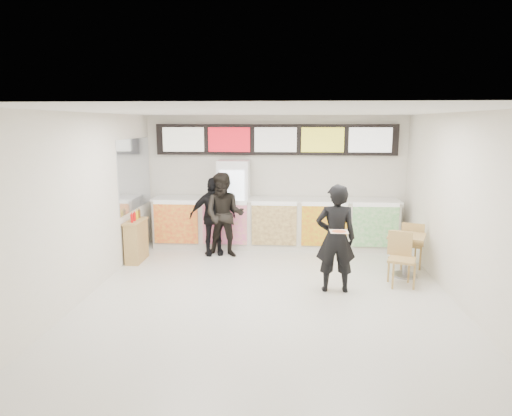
# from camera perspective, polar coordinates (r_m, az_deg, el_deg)

# --- Properties ---
(floor) EXTENTS (7.00, 7.00, 0.00)m
(floor) POSITION_cam_1_polar(r_m,az_deg,el_deg) (7.64, 1.59, -11.15)
(floor) COLOR beige
(floor) RESTS_ON ground
(ceiling) EXTENTS (7.00, 7.00, 0.00)m
(ceiling) POSITION_cam_1_polar(r_m,az_deg,el_deg) (7.10, 1.71, 11.96)
(ceiling) COLOR white
(ceiling) RESTS_ON wall_back
(wall_back) EXTENTS (6.00, 0.00, 6.00)m
(wall_back) POSITION_cam_1_polar(r_m,az_deg,el_deg) (10.68, 2.44, 3.45)
(wall_back) COLOR silver
(wall_back) RESTS_ON floor
(wall_left) EXTENTS (0.00, 7.00, 7.00)m
(wall_left) POSITION_cam_1_polar(r_m,az_deg,el_deg) (7.93, -20.56, 0.26)
(wall_left) COLOR silver
(wall_left) RESTS_ON floor
(wall_right) EXTENTS (0.00, 7.00, 7.00)m
(wall_right) POSITION_cam_1_polar(r_m,az_deg,el_deg) (7.71, 24.53, -0.32)
(wall_right) COLOR silver
(wall_right) RESTS_ON floor
(service_counter) EXTENTS (5.56, 0.77, 1.14)m
(service_counter) POSITION_cam_1_polar(r_m,az_deg,el_deg) (10.44, 2.33, -1.89)
(service_counter) COLOR silver
(service_counter) RESTS_ON floor
(menu_board) EXTENTS (5.50, 0.14, 0.70)m
(menu_board) POSITION_cam_1_polar(r_m,az_deg,el_deg) (10.51, 2.46, 8.54)
(menu_board) COLOR black
(menu_board) RESTS_ON wall_back
(drinks_fridge) EXTENTS (0.70, 0.67, 2.00)m
(drinks_fridge) POSITION_cam_1_polar(r_m,az_deg,el_deg) (10.43, -2.78, 0.51)
(drinks_fridge) COLOR white
(drinks_fridge) RESTS_ON floor
(mirror_panel) EXTENTS (0.01, 2.00, 1.50)m
(mirror_panel) POSITION_cam_1_polar(r_m,az_deg,el_deg) (10.15, -14.89, 4.15)
(mirror_panel) COLOR #B2B7BF
(mirror_panel) RESTS_ON wall_left
(customer_main) EXTENTS (0.68, 0.45, 1.84)m
(customer_main) POSITION_cam_1_polar(r_m,az_deg,el_deg) (7.78, 9.92, -3.77)
(customer_main) COLOR black
(customer_main) RESTS_ON floor
(customer_left) EXTENTS (0.93, 0.75, 1.80)m
(customer_left) POSITION_cam_1_polar(r_m,az_deg,el_deg) (9.69, -3.99, -0.89)
(customer_left) COLOR black
(customer_left) RESTS_ON floor
(customer_mid) EXTENTS (1.07, 0.67, 1.69)m
(customer_mid) POSITION_cam_1_polar(r_m,az_deg,el_deg) (9.87, -5.45, -1.03)
(customer_mid) COLOR black
(customer_mid) RESTS_ON floor
(pizza_slice) EXTENTS (0.36, 0.36, 0.02)m
(pizza_slice) POSITION_cam_1_polar(r_m,az_deg,el_deg) (7.29, 10.33, -2.86)
(pizza_slice) COLOR beige
(pizza_slice) RESTS_ON customer_main
(cafe_table) EXTENTS (0.97, 1.66, 0.94)m
(cafe_table) POSITION_cam_1_polar(r_m,az_deg,el_deg) (8.94, 18.24, -4.73)
(cafe_table) COLOR tan
(cafe_table) RESTS_ON floor
(condiment_ledge) EXTENTS (0.31, 0.77, 1.03)m
(condiment_ledge) POSITION_cam_1_polar(r_m,az_deg,el_deg) (9.76, -14.72, -3.92)
(condiment_ledge) COLOR tan
(condiment_ledge) RESTS_ON floor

